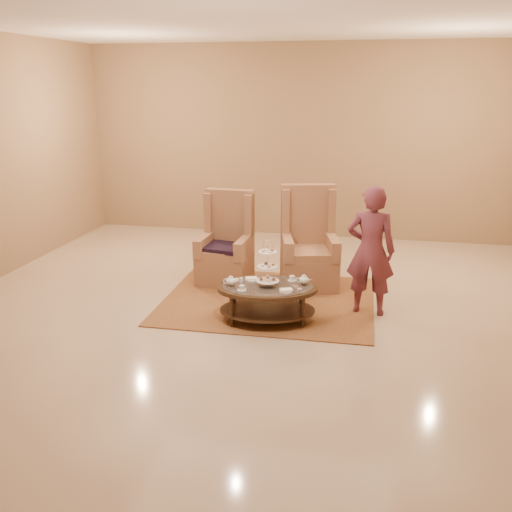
% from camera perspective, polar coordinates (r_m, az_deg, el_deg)
% --- Properties ---
extents(ground, '(8.00, 8.00, 0.00)m').
position_cam_1_polar(ground, '(7.26, -0.25, -5.63)').
color(ground, '#BDA78D').
rests_on(ground, ground).
extents(ceiling, '(8.00, 8.00, 0.02)m').
position_cam_1_polar(ceiling, '(7.26, -0.25, -5.63)').
color(ceiling, white).
rests_on(ceiling, ground).
extents(wall_back, '(8.00, 0.04, 3.50)m').
position_cam_1_polar(wall_back, '(10.70, 4.38, 11.29)').
color(wall_back, '#947450').
rests_on(wall_back, ground).
extents(rug, '(2.79, 2.34, 0.01)m').
position_cam_1_polar(rug, '(7.63, 1.26, -4.44)').
color(rug, olive).
rests_on(rug, ground).
extents(tea_table, '(1.35, 1.05, 1.02)m').
position_cam_1_polar(tea_table, '(6.88, 1.15, -3.62)').
color(tea_table, black).
rests_on(tea_table, ground).
extents(armchair_left, '(0.73, 0.76, 1.31)m').
position_cam_1_polar(armchair_left, '(8.29, -2.97, 0.50)').
color(armchair_left, '#996848').
rests_on(armchair_left, ground).
extents(armchair_right, '(0.93, 0.95, 1.42)m').
position_cam_1_polar(armchair_right, '(8.15, 5.26, 0.36)').
color(armchair_right, '#996848').
rests_on(armchair_right, ground).
extents(person, '(0.61, 0.42, 1.63)m').
position_cam_1_polar(person, '(7.12, 11.39, 0.52)').
color(person, brown).
rests_on(person, ground).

